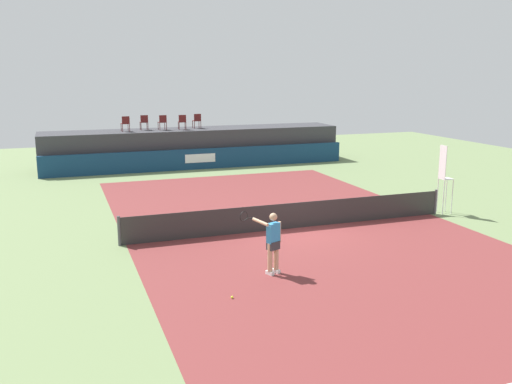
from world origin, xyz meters
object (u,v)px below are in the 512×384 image
(spectator_chair_center, at_px, (162,122))
(tennis_ball, at_px, (232,297))
(net_post_far, at_px, (435,202))
(tennis_player, at_px, (272,241))
(umpire_chair, at_px, (444,175))
(spectator_chair_far_right, at_px, (197,120))
(spectator_chair_far_left, at_px, (125,123))
(spectator_chair_right, at_px, (182,121))
(spectator_chair_left, at_px, (144,122))
(net_post_near, at_px, (119,231))

(spectator_chair_center, xyz_separation_m, tennis_ball, (-2.10, -20.57, -2.66))
(net_post_far, distance_m, tennis_player, 9.55)
(umpire_chair, bearing_deg, tennis_player, -155.37)
(umpire_chair, bearing_deg, spectator_chair_far_right, 112.10)
(spectator_chair_far_right, bearing_deg, spectator_chair_far_left, -173.83)
(spectator_chair_right, bearing_deg, umpire_chair, -63.96)
(umpire_chair, xyz_separation_m, tennis_ball, (-10.55, -5.44, -1.55))
(net_post_far, distance_m, tennis_ball, 11.59)
(spectator_chair_left, distance_m, net_post_near, 15.99)
(spectator_chair_left, xyz_separation_m, spectator_chair_far_right, (3.21, -0.06, 0.00))
(spectator_chair_far_left, height_order, spectator_chair_center, same)
(spectator_chair_far_left, xyz_separation_m, spectator_chair_far_right, (4.36, 0.47, 0.00))
(spectator_chair_far_left, distance_m, spectator_chair_left, 1.27)
(spectator_chair_center, relative_size, net_post_far, 0.89)
(net_post_far, bearing_deg, net_post_near, 180.00)
(tennis_player, height_order, tennis_ball, tennis_player)
(spectator_chair_far_left, xyz_separation_m, net_post_far, (10.30, -14.97, -2.19))
(spectator_chair_far_left, height_order, umpire_chair, spectator_chair_far_left)
(spectator_chair_left, xyz_separation_m, spectator_chair_center, (1.03, -0.37, 0.00))
(net_post_far, bearing_deg, spectator_chair_far_left, 124.54)
(tennis_ball, bearing_deg, spectator_chair_center, 84.16)
(spectator_chair_right, xyz_separation_m, net_post_near, (-5.43, -14.94, -2.19))
(net_post_near, height_order, net_post_far, same)
(spectator_chair_far_right, distance_m, net_post_near, 16.88)
(spectator_chair_left, height_order, tennis_player, spectator_chair_left)
(umpire_chair, bearing_deg, net_post_near, -179.98)
(spectator_chair_center, bearing_deg, spectator_chair_left, 160.20)
(spectator_chair_far_right, relative_size, net_post_near, 0.89)
(spectator_chair_far_left, relative_size, tennis_ball, 13.06)
(net_post_near, relative_size, tennis_ball, 14.71)
(spectator_chair_far_left, bearing_deg, tennis_ball, -89.79)
(spectator_chair_center, distance_m, net_post_near, 15.88)
(spectator_chair_far_left, bearing_deg, net_post_near, -97.98)
(spectator_chair_far_left, height_order, net_post_far, spectator_chair_far_left)
(spectator_chair_far_left, distance_m, net_post_near, 15.27)
(spectator_chair_left, distance_m, umpire_chair, 18.20)
(spectator_chair_far_left, distance_m, net_post_far, 18.30)
(spectator_chair_far_left, xyz_separation_m, spectator_chair_left, (1.15, 0.54, 0.00))
(spectator_chair_left, relative_size, net_post_near, 0.89)
(spectator_chair_far_right, xyz_separation_m, net_post_far, (5.94, -15.44, -2.19))
(spectator_chair_left, bearing_deg, umpire_chair, -58.56)
(spectator_chair_left, bearing_deg, spectator_chair_far_left, -155.06)
(spectator_chair_right, height_order, tennis_ball, spectator_chair_right)
(spectator_chair_far_left, bearing_deg, spectator_chair_far_right, 6.17)
(spectator_chair_center, bearing_deg, spectator_chair_far_left, -175.68)
(umpire_chair, bearing_deg, net_post_far, -179.10)
(spectator_chair_far_right, relative_size, net_post_far, 0.89)
(spectator_chair_far_right, bearing_deg, tennis_ball, -101.59)
(spectator_chair_center, xyz_separation_m, net_post_near, (-4.28, -15.13, -2.19))
(spectator_chair_center, bearing_deg, tennis_ball, -95.84)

